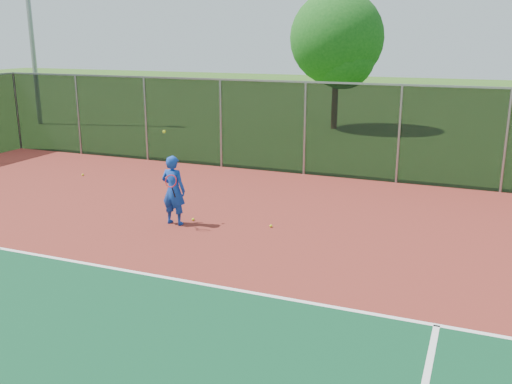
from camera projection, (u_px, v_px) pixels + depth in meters
court_apron at (296, 332)px, 8.79m from camera, size 30.00×20.00×0.02m
fence_back at (399, 133)px, 17.32m from camera, size 30.00×0.06×3.03m
tennis_player at (173, 190)px, 13.61m from camera, size 0.63×0.62×2.26m
practice_ball_0 at (193, 219)px, 14.05m from camera, size 0.07×0.07×0.07m
practice_ball_2 at (83, 175)px, 18.57m from camera, size 0.07×0.07×0.07m
practice_ball_3 at (271, 226)px, 13.57m from camera, size 0.07×0.07×0.07m
tree_back_left at (338, 43)px, 27.02m from camera, size 4.47×4.47×6.57m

